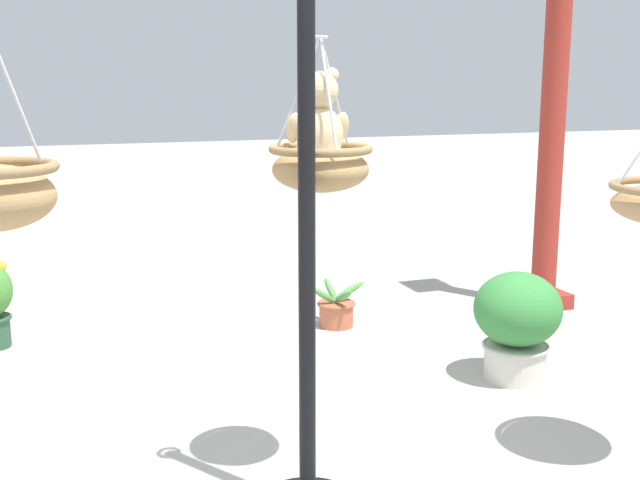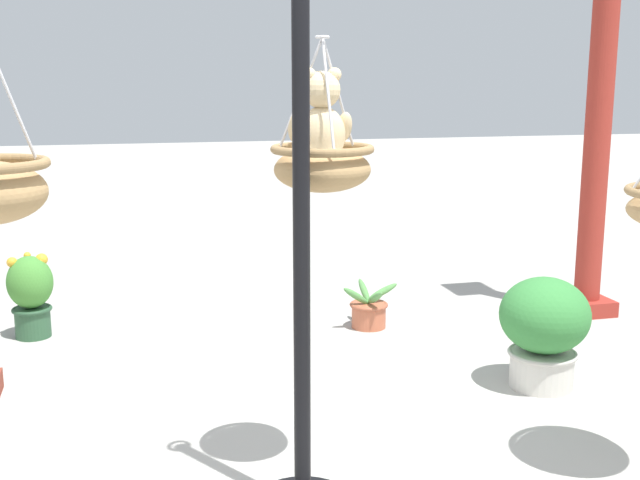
{
  "view_description": "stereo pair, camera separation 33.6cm",
  "coord_description": "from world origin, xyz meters",
  "px_view_note": "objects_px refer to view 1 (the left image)",
  "views": [
    {
      "loc": [
        -1.12,
        -3.05,
        1.81
      ],
      "look_at": [
        0.02,
        0.05,
        1.14
      ],
      "focal_mm": 44.56,
      "sensor_mm": 36.0,
      "label": 1
    },
    {
      "loc": [
        -0.8,
        -3.15,
        1.81
      ],
      "look_at": [
        0.02,
        0.05,
        1.14
      ],
      "focal_mm": 44.56,
      "sensor_mm": 36.0,
      "label": 2
    }
  ],
  "objects_px": {
    "hanging_basket_with_teddy": "(321,165)",
    "potted_plant_flowering_red": "(517,321)",
    "teddy_bear": "(319,123)",
    "greenhouse_pillar_right": "(552,127)",
    "display_pole_central": "(307,345)",
    "potted_plant_small_succulent": "(336,309)"
  },
  "relations": [
    {
      "from": "display_pole_central",
      "to": "potted_plant_flowering_red",
      "type": "height_order",
      "value": "display_pole_central"
    },
    {
      "from": "potted_plant_flowering_red",
      "to": "potted_plant_small_succulent",
      "type": "bearing_deg",
      "value": 115.5
    },
    {
      "from": "hanging_basket_with_teddy",
      "to": "potted_plant_flowering_red",
      "type": "xyz_separation_m",
      "value": [
        1.55,
        0.75,
        -1.08
      ]
    },
    {
      "from": "display_pole_central",
      "to": "potted_plant_flowering_red",
      "type": "xyz_separation_m",
      "value": [
        1.7,
        1.0,
        -0.37
      ]
    },
    {
      "from": "teddy_bear",
      "to": "potted_plant_small_succulent",
      "type": "distance_m",
      "value": 2.72
    },
    {
      "from": "greenhouse_pillar_right",
      "to": "potted_plant_small_succulent",
      "type": "xyz_separation_m",
      "value": [
        -1.77,
        0.07,
        -1.31
      ]
    },
    {
      "from": "hanging_basket_with_teddy",
      "to": "potted_plant_small_succulent",
      "type": "xyz_separation_m",
      "value": [
        0.9,
        2.11,
        -1.32
      ]
    },
    {
      "from": "display_pole_central",
      "to": "teddy_bear",
      "type": "xyz_separation_m",
      "value": [
        0.15,
        0.27,
        0.88
      ]
    },
    {
      "from": "hanging_basket_with_teddy",
      "to": "potted_plant_small_succulent",
      "type": "relative_size",
      "value": 1.41
    },
    {
      "from": "greenhouse_pillar_right",
      "to": "potted_plant_flowering_red",
      "type": "distance_m",
      "value": 2.01
    },
    {
      "from": "greenhouse_pillar_right",
      "to": "potted_plant_small_succulent",
      "type": "height_order",
      "value": "greenhouse_pillar_right"
    },
    {
      "from": "hanging_basket_with_teddy",
      "to": "greenhouse_pillar_right",
      "type": "bearing_deg",
      "value": 37.35
    },
    {
      "from": "greenhouse_pillar_right",
      "to": "potted_plant_flowering_red",
      "type": "xyz_separation_m",
      "value": [
        -1.12,
        -1.28,
        -1.07
      ]
    },
    {
      "from": "hanging_basket_with_teddy",
      "to": "potted_plant_flowering_red",
      "type": "relative_size",
      "value": 0.97
    },
    {
      "from": "display_pole_central",
      "to": "hanging_basket_with_teddy",
      "type": "distance_m",
      "value": 0.76
    },
    {
      "from": "hanging_basket_with_teddy",
      "to": "potted_plant_flowering_red",
      "type": "distance_m",
      "value": 2.03
    },
    {
      "from": "potted_plant_flowering_red",
      "to": "potted_plant_small_succulent",
      "type": "xyz_separation_m",
      "value": [
        -0.65,
        1.36,
        -0.24
      ]
    },
    {
      "from": "display_pole_central",
      "to": "greenhouse_pillar_right",
      "type": "height_order",
      "value": "greenhouse_pillar_right"
    },
    {
      "from": "potted_plant_flowering_red",
      "to": "greenhouse_pillar_right",
      "type": "bearing_deg",
      "value": 48.93
    },
    {
      "from": "teddy_bear",
      "to": "potted_plant_flowering_red",
      "type": "height_order",
      "value": "teddy_bear"
    },
    {
      "from": "teddy_bear",
      "to": "greenhouse_pillar_right",
      "type": "bearing_deg",
      "value": 37.07
    },
    {
      "from": "teddy_bear",
      "to": "hanging_basket_with_teddy",
      "type": "bearing_deg",
      "value": -90.0
    }
  ]
}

